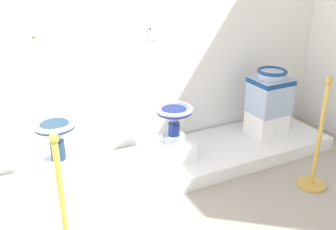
{
  "coord_description": "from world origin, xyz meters",
  "views": [
    {
      "loc": [
        0.48,
        -0.48,
        1.99
      ],
      "look_at": [
        1.93,
        2.4,
        0.6
      ],
      "focal_mm": 40.6,
      "sensor_mm": 36.0,
      "label": 1
    }
  ],
  "objects_px": {
    "info_placard_second": "(153,33)",
    "stanchion_post_near_right": "(316,156)",
    "plinth_block_central_ornate": "(266,123)",
    "antique_toilet_central_ornate": "(270,91)",
    "info_placard_first": "(38,42)",
    "antique_toilet_leftmost": "(56,136)",
    "plinth_block_leftmost": "(61,177)",
    "antique_toilet_pale_glazed": "(174,117)",
    "plinth_block_pale_glazed": "(174,148)"
  },
  "relations": [
    {
      "from": "info_placard_first",
      "to": "plinth_block_central_ornate",
      "type": "bearing_deg",
      "value": -10.23
    },
    {
      "from": "info_placard_first",
      "to": "stanchion_post_near_right",
      "type": "xyz_separation_m",
      "value": [
        2.08,
        -1.24,
        -0.98
      ]
    },
    {
      "from": "antique_toilet_pale_glazed",
      "to": "info_placard_second",
      "type": "bearing_deg",
      "value": 92.48
    },
    {
      "from": "plinth_block_central_ornate",
      "to": "info_placard_second",
      "type": "bearing_deg",
      "value": 160.96
    },
    {
      "from": "plinth_block_pale_glazed",
      "to": "plinth_block_central_ornate",
      "type": "relative_size",
      "value": 0.98
    },
    {
      "from": "plinth_block_central_ornate",
      "to": "plinth_block_pale_glazed",
      "type": "bearing_deg",
      "value": -179.96
    },
    {
      "from": "plinth_block_pale_glazed",
      "to": "info_placard_first",
      "type": "height_order",
      "value": "info_placard_first"
    },
    {
      "from": "antique_toilet_leftmost",
      "to": "antique_toilet_pale_glazed",
      "type": "bearing_deg",
      "value": 3.52
    },
    {
      "from": "plinth_block_central_ornate",
      "to": "antique_toilet_central_ornate",
      "type": "xyz_separation_m",
      "value": [
        0.0,
        0.0,
        0.37
      ]
    },
    {
      "from": "antique_toilet_central_ornate",
      "to": "info_placard_first",
      "type": "xyz_separation_m",
      "value": [
        -2.23,
        0.4,
        0.66
      ]
    },
    {
      "from": "antique_toilet_central_ornate",
      "to": "plinth_block_central_ornate",
      "type": "bearing_deg",
      "value": 0.0
    },
    {
      "from": "plinth_block_leftmost",
      "to": "antique_toilet_central_ornate",
      "type": "xyz_separation_m",
      "value": [
        2.25,
        0.07,
        0.39
      ]
    },
    {
      "from": "antique_toilet_pale_glazed",
      "to": "plinth_block_pale_glazed",
      "type": "bearing_deg",
      "value": 45.0
    },
    {
      "from": "info_placard_first",
      "to": "info_placard_second",
      "type": "bearing_deg",
      "value": 0.0
    },
    {
      "from": "antique_toilet_pale_glazed",
      "to": "plinth_block_central_ornate",
      "type": "xyz_separation_m",
      "value": [
        1.15,
        0.0,
        -0.3
      ]
    },
    {
      "from": "info_placard_second",
      "to": "stanchion_post_near_right",
      "type": "distance_m",
      "value": 1.88
    },
    {
      "from": "antique_toilet_pale_glazed",
      "to": "info_placard_first",
      "type": "height_order",
      "value": "info_placard_first"
    },
    {
      "from": "antique_toilet_pale_glazed",
      "to": "plinth_block_leftmost",
      "type": "bearing_deg",
      "value": -176.48
    },
    {
      "from": "plinth_block_leftmost",
      "to": "antique_toilet_leftmost",
      "type": "xyz_separation_m",
      "value": [
        0.0,
        0.0,
        0.39
      ]
    },
    {
      "from": "plinth_block_pale_glazed",
      "to": "info_placard_first",
      "type": "bearing_deg",
      "value": 159.55
    },
    {
      "from": "plinth_block_leftmost",
      "to": "antique_toilet_pale_glazed",
      "type": "xyz_separation_m",
      "value": [
        1.1,
        0.07,
        0.31
      ]
    },
    {
      "from": "info_placard_first",
      "to": "antique_toilet_central_ornate",
      "type": "bearing_deg",
      "value": -10.23
    },
    {
      "from": "plinth_block_pale_glazed",
      "to": "antique_toilet_pale_glazed",
      "type": "bearing_deg",
      "value": -135.0
    },
    {
      "from": "antique_toilet_pale_glazed",
      "to": "stanchion_post_near_right",
      "type": "relative_size",
      "value": 0.34
    },
    {
      "from": "antique_toilet_leftmost",
      "to": "plinth_block_central_ornate",
      "type": "height_order",
      "value": "antique_toilet_leftmost"
    },
    {
      "from": "plinth_block_central_ornate",
      "to": "antique_toilet_central_ornate",
      "type": "bearing_deg",
      "value": 0.0
    },
    {
      "from": "antique_toilet_central_ornate",
      "to": "info_placard_second",
      "type": "height_order",
      "value": "info_placard_second"
    },
    {
      "from": "antique_toilet_leftmost",
      "to": "plinth_block_central_ornate",
      "type": "distance_m",
      "value": 2.28
    },
    {
      "from": "plinth_block_leftmost",
      "to": "antique_toilet_central_ornate",
      "type": "distance_m",
      "value": 2.28
    },
    {
      "from": "antique_toilet_leftmost",
      "to": "plinth_block_pale_glazed",
      "type": "bearing_deg",
      "value": 3.52
    },
    {
      "from": "plinth_block_pale_glazed",
      "to": "info_placard_first",
      "type": "distance_m",
      "value": 1.57
    },
    {
      "from": "plinth_block_leftmost",
      "to": "stanchion_post_near_right",
      "type": "relative_size",
      "value": 0.37
    },
    {
      "from": "plinth_block_pale_glazed",
      "to": "plinth_block_leftmost",
      "type": "bearing_deg",
      "value": -176.48
    },
    {
      "from": "antique_toilet_pale_glazed",
      "to": "antique_toilet_leftmost",
      "type": "bearing_deg",
      "value": -176.48
    },
    {
      "from": "plinth_block_leftmost",
      "to": "plinth_block_central_ornate",
      "type": "bearing_deg",
      "value": 1.74
    },
    {
      "from": "info_placard_first",
      "to": "plinth_block_pale_glazed",
      "type": "bearing_deg",
      "value": -20.45
    },
    {
      "from": "plinth_block_leftmost",
      "to": "plinth_block_central_ornate",
      "type": "xyz_separation_m",
      "value": [
        2.25,
        0.07,
        0.01
      ]
    },
    {
      "from": "plinth_block_central_ornate",
      "to": "plinth_block_leftmost",
      "type": "bearing_deg",
      "value": -178.26
    },
    {
      "from": "info_placard_second",
      "to": "plinth_block_central_ornate",
      "type": "bearing_deg",
      "value": -19.04
    },
    {
      "from": "antique_toilet_leftmost",
      "to": "plinth_block_pale_glazed",
      "type": "distance_m",
      "value": 1.18
    },
    {
      "from": "info_placard_second",
      "to": "stanchion_post_near_right",
      "type": "height_order",
      "value": "info_placard_second"
    },
    {
      "from": "antique_toilet_leftmost",
      "to": "info_placard_first",
      "type": "xyz_separation_m",
      "value": [
        0.02,
        0.47,
        0.66
      ]
    },
    {
      "from": "antique_toilet_leftmost",
      "to": "info_placard_second",
      "type": "height_order",
      "value": "info_placard_second"
    },
    {
      "from": "plinth_block_leftmost",
      "to": "info_placard_first",
      "type": "distance_m",
      "value": 1.15
    },
    {
      "from": "antique_toilet_leftmost",
      "to": "antique_toilet_central_ornate",
      "type": "height_order",
      "value": "antique_toilet_central_ornate"
    },
    {
      "from": "plinth_block_pale_glazed",
      "to": "plinth_block_central_ornate",
      "type": "height_order",
      "value": "plinth_block_central_ornate"
    },
    {
      "from": "plinth_block_leftmost",
      "to": "antique_toilet_pale_glazed",
      "type": "relative_size",
      "value": 1.11
    },
    {
      "from": "antique_toilet_leftmost",
      "to": "antique_toilet_central_ornate",
      "type": "bearing_deg",
      "value": 1.74
    },
    {
      "from": "plinth_block_pale_glazed",
      "to": "info_placard_second",
      "type": "xyz_separation_m",
      "value": [
        -0.02,
        0.4,
        1.06
      ]
    },
    {
      "from": "plinth_block_pale_glazed",
      "to": "stanchion_post_near_right",
      "type": "height_order",
      "value": "stanchion_post_near_right"
    }
  ]
}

